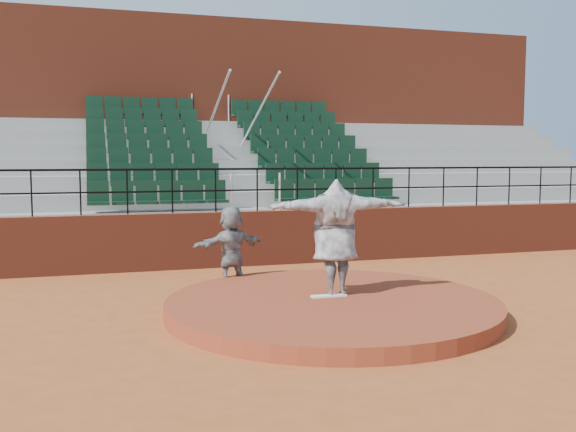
% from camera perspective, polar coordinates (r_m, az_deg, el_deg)
% --- Properties ---
extents(ground, '(90.00, 90.00, 0.00)m').
position_cam_1_polar(ground, '(10.76, 3.94, -8.63)').
color(ground, '#9C4C23').
rests_on(ground, ground).
extents(pitchers_mound, '(5.50, 5.50, 0.25)m').
position_cam_1_polar(pitchers_mound, '(10.73, 3.95, -7.98)').
color(pitchers_mound, maroon).
rests_on(pitchers_mound, ground).
extents(pitching_rubber, '(0.60, 0.15, 0.03)m').
position_cam_1_polar(pitching_rubber, '(10.84, 3.66, -7.09)').
color(pitching_rubber, white).
rests_on(pitching_rubber, pitchers_mound).
extents(boundary_wall, '(24.00, 0.30, 1.30)m').
position_cam_1_polar(boundary_wall, '(15.34, -2.73, -1.96)').
color(boundary_wall, maroon).
rests_on(boundary_wall, ground).
extents(wall_railing, '(24.04, 0.05, 1.03)m').
position_cam_1_polar(wall_railing, '(15.23, -2.76, 3.19)').
color(wall_railing, black).
rests_on(wall_railing, boundary_wall).
extents(seating_deck, '(24.00, 5.97, 4.63)m').
position_cam_1_polar(seating_deck, '(18.81, -5.49, 1.78)').
color(seating_deck, gray).
rests_on(seating_deck, ground).
extents(press_box_facade, '(24.00, 3.00, 7.10)m').
position_cam_1_polar(press_box_facade, '(22.68, -7.55, 7.69)').
color(press_box_facade, maroon).
rests_on(press_box_facade, ground).
extents(pitcher, '(2.46, 0.82, 1.97)m').
position_cam_1_polar(pitcher, '(10.84, 4.22, -1.90)').
color(pitcher, black).
rests_on(pitcher, pitchers_mound).
extents(fielder, '(1.59, 0.97, 1.64)m').
position_cam_1_polar(fielder, '(12.62, -5.08, -2.78)').
color(fielder, black).
rests_on(fielder, ground).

